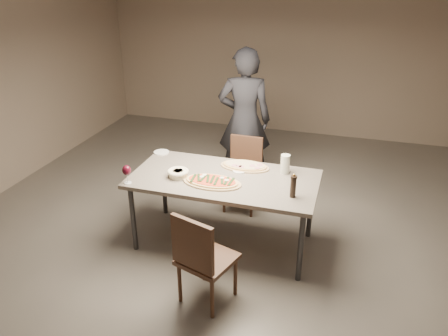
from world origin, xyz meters
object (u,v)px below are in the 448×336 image
(bread_basket, at_px, (178,173))
(chair_far, at_px, (244,169))
(carafe, at_px, (285,164))
(diner, at_px, (244,120))
(chair_near, at_px, (201,256))
(dining_table, at_px, (224,183))
(pepper_mill_left, at_px, (293,186))
(ham_pizza, at_px, (245,166))
(zucchini_pizza, at_px, (212,182))

(bread_basket, height_order, chair_far, chair_far)
(carafe, relative_size, diner, 0.11)
(carafe, height_order, chair_near, carafe)
(dining_table, distance_m, carafe, 0.63)
(pepper_mill_left, relative_size, chair_far, 0.27)
(bread_basket, distance_m, diner, 1.46)
(pepper_mill_left, bearing_deg, bread_basket, 176.18)
(carafe, bearing_deg, chair_far, 135.25)
(carafe, xyz_separation_m, chair_near, (-0.46, -1.18, -0.36))
(ham_pizza, xyz_separation_m, carafe, (0.41, -0.01, 0.08))
(zucchini_pizza, relative_size, chair_far, 0.67)
(zucchini_pizza, xyz_separation_m, chair_near, (0.16, -0.76, -0.28))
(dining_table, bearing_deg, carafe, 26.39)
(carafe, bearing_deg, pepper_mill_left, -72.14)
(chair_near, bearing_deg, bread_basket, 140.68)
(ham_pizza, relative_size, pepper_mill_left, 2.21)
(chair_far, bearing_deg, zucchini_pizza, 87.48)
(dining_table, xyz_separation_m, carafe, (0.54, 0.27, 0.15))
(carafe, xyz_separation_m, diner, (-0.68, 1.04, 0.04))
(dining_table, relative_size, chair_far, 2.15)
(ham_pizza, distance_m, chair_far, 0.63)
(dining_table, distance_m, bread_basket, 0.45)
(dining_table, bearing_deg, chair_far, 90.54)
(bread_basket, distance_m, pepper_mill_left, 1.12)
(dining_table, xyz_separation_m, ham_pizza, (0.14, 0.28, 0.07))
(dining_table, height_order, chair_near, chair_near)
(diner, bearing_deg, chair_far, 92.91)
(dining_table, bearing_deg, pepper_mill_left, -15.58)
(zucchini_pizza, distance_m, ham_pizza, 0.48)
(zucchini_pizza, height_order, chair_near, chair_near)
(zucchini_pizza, bearing_deg, diner, 106.50)
(bread_basket, bearing_deg, chair_far, 65.85)
(chair_near, bearing_deg, pepper_mill_left, 67.49)
(chair_far, bearing_deg, bread_basket, 67.09)
(bread_basket, bearing_deg, carafe, 21.80)
(chair_far, bearing_deg, diner, -73.97)
(ham_pizza, bearing_deg, chair_near, -76.31)
(dining_table, bearing_deg, zucchini_pizza, -115.49)
(pepper_mill_left, bearing_deg, dining_table, 164.42)
(pepper_mill_left, bearing_deg, chair_far, 124.76)
(chair_far, bearing_deg, dining_table, 91.78)
(pepper_mill_left, bearing_deg, zucchini_pizza, 176.69)
(ham_pizza, height_order, chair_far, chair_far)
(dining_table, relative_size, chair_near, 2.06)
(carafe, bearing_deg, diner, 123.24)
(carafe, height_order, diner, diner)
(ham_pizza, height_order, chair_near, chair_near)
(chair_near, height_order, diner, diner)
(chair_far, height_order, diner, diner)
(diner, bearing_deg, bread_basket, 66.69)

